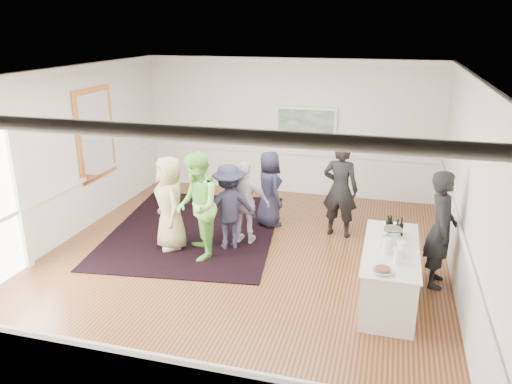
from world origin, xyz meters
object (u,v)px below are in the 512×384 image
(nut_bowl, at_px, (383,270))
(guest_navy, at_px, (269,189))
(guest_green, at_px, (197,207))
(guest_tan, at_px, (170,203))
(serving_table, at_px, (389,273))
(guest_dark_a, at_px, (229,207))
(guest_lilac, at_px, (246,203))
(ice_bucket, at_px, (392,236))
(guest_dark_b, at_px, (340,189))
(bartender, at_px, (441,229))

(nut_bowl, bearing_deg, guest_navy, 126.06)
(guest_green, bearing_deg, guest_tan, -136.54)
(serving_table, relative_size, guest_tan, 1.20)
(guest_dark_a, bearing_deg, guest_tan, -15.11)
(guest_tan, relative_size, guest_dark_a, 1.09)
(guest_green, bearing_deg, nut_bowl, 39.79)
(guest_navy, bearing_deg, guest_tan, 97.93)
(guest_green, relative_size, guest_lilac, 1.20)
(guest_dark_a, distance_m, nut_bowl, 3.36)
(guest_green, xyz_separation_m, guest_navy, (0.84, 1.76, -0.17))
(ice_bucket, xyz_separation_m, nut_bowl, (-0.09, -0.98, -0.08))
(guest_tan, height_order, guest_dark_a, guest_tan)
(guest_dark_b, height_order, ice_bucket, guest_dark_b)
(serving_table, distance_m, guest_dark_a, 3.08)
(guest_dark_a, xyz_separation_m, guest_navy, (0.44, 1.26, -0.02))
(nut_bowl, bearing_deg, serving_table, 83.03)
(guest_lilac, relative_size, guest_navy, 1.02)
(serving_table, xyz_separation_m, ice_bucket, (-0.01, 0.15, 0.53))
(guest_dark_b, bearing_deg, nut_bowl, 115.95)
(guest_lilac, relative_size, guest_dark_b, 0.84)
(bartender, bearing_deg, guest_navy, 65.23)
(guest_dark_b, bearing_deg, serving_table, 123.80)
(guest_lilac, xyz_separation_m, nut_bowl, (2.53, -2.21, 0.09))
(serving_table, bearing_deg, guest_navy, 135.81)
(guest_tan, height_order, guest_dark_b, guest_dark_b)
(bartender, height_order, guest_dark_b, guest_dark_b)
(bartender, bearing_deg, guest_green, 94.64)
(guest_dark_a, bearing_deg, guest_lilac, -158.75)
(serving_table, xyz_separation_m, nut_bowl, (-0.10, -0.83, 0.45))
(serving_table, relative_size, guest_dark_b, 1.11)
(serving_table, relative_size, guest_green, 1.10)
(serving_table, bearing_deg, bartender, 43.46)
(guest_dark_b, xyz_separation_m, ice_bucket, (0.98, -2.06, 0.02))
(guest_dark_a, relative_size, nut_bowl, 5.77)
(serving_table, height_order, guest_green, guest_green)
(guest_lilac, bearing_deg, guest_tan, 25.14)
(guest_tan, bearing_deg, guest_dark_a, 65.83)
(serving_table, height_order, guest_tan, guest_tan)
(guest_tan, bearing_deg, nut_bowl, 27.31)
(guest_green, relative_size, ice_bucket, 7.25)
(guest_dark_b, bearing_deg, guest_green, 45.19)
(guest_green, height_order, guest_dark_a, guest_green)
(serving_table, xyz_separation_m, guest_tan, (-3.88, 0.82, 0.44))
(nut_bowl, bearing_deg, guest_lilac, 138.78)
(guest_green, height_order, guest_lilac, guest_green)
(guest_dark_a, relative_size, ice_bucket, 6.10)
(bartender, height_order, nut_bowl, bartender)
(guest_dark_a, distance_m, ice_bucket, 3.01)
(serving_table, distance_m, guest_green, 3.35)
(guest_tan, height_order, guest_navy, guest_tan)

